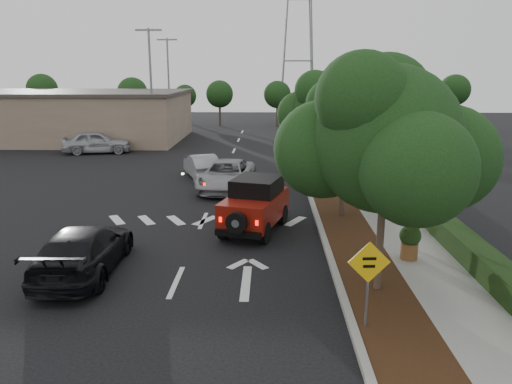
{
  "coord_description": "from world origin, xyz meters",
  "views": [
    {
      "loc": [
        2.62,
        -13.15,
        5.87
      ],
      "look_at": [
        2.21,
        3.0,
        1.93
      ],
      "focal_mm": 35.0,
      "sensor_mm": 36.0,
      "label": 1
    }
  ],
  "objects_px": {
    "silver_suv_ahead": "(227,175)",
    "black_suv_oncoming": "(84,250)",
    "red_jeep": "(256,204)",
    "speed_hump_sign": "(368,273)"
  },
  "relations": [
    {
      "from": "black_suv_oncoming",
      "to": "speed_hump_sign",
      "type": "xyz_separation_m",
      "value": [
        7.71,
        -3.23,
        0.72
      ]
    },
    {
      "from": "silver_suv_ahead",
      "to": "speed_hump_sign",
      "type": "relative_size",
      "value": 2.51
    },
    {
      "from": "silver_suv_ahead",
      "to": "black_suv_oncoming",
      "type": "bearing_deg",
      "value": -101.13
    },
    {
      "from": "red_jeep",
      "to": "black_suv_oncoming",
      "type": "bearing_deg",
      "value": -123.18
    },
    {
      "from": "silver_suv_ahead",
      "to": "black_suv_oncoming",
      "type": "distance_m",
      "value": 11.37
    },
    {
      "from": "silver_suv_ahead",
      "to": "red_jeep",
      "type": "bearing_deg",
      "value": -69.99
    },
    {
      "from": "silver_suv_ahead",
      "to": "speed_hump_sign",
      "type": "bearing_deg",
      "value": -66.85
    },
    {
      "from": "silver_suv_ahead",
      "to": "black_suv_oncoming",
      "type": "xyz_separation_m",
      "value": [
        -3.33,
        -10.88,
        -0.01
      ]
    },
    {
      "from": "silver_suv_ahead",
      "to": "speed_hump_sign",
      "type": "distance_m",
      "value": 14.79
    },
    {
      "from": "red_jeep",
      "to": "silver_suv_ahead",
      "type": "distance_m",
      "value": 6.83
    }
  ]
}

